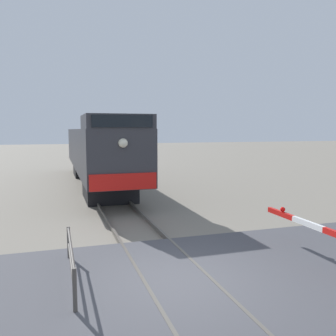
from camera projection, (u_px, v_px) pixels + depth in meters
The scene contains 6 objects.
ground_plane at pixel (179, 287), 7.69m from camera, with size 160.00×160.00×0.00m, color gray.
rail_track_left at pixel (147, 288), 7.47m from camera, with size 0.08×80.00×0.15m, color #59544C.
rail_track_right at pixel (209, 279), 7.90m from camera, with size 0.08×80.00×0.15m, color #59544C.
road_surface at pixel (179, 284), 7.69m from camera, with size 36.00×5.82×0.14m, color #47474C.
locomotive at pixel (98, 151), 21.47m from camera, with size 2.74×17.45×3.99m.
guard_railing at pixel (71, 258), 7.66m from camera, with size 0.08×2.90×0.95m.
Camera 1 is at (-2.45, -6.96, 3.39)m, focal length 38.05 mm.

